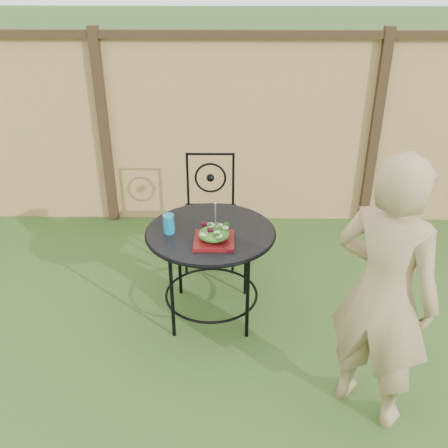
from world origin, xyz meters
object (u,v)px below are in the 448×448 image
(patio_chair, at_px, (210,208))
(salad_plate, at_px, (214,241))
(diner, at_px, (383,295))
(patio_table, at_px, (211,247))

(patio_chair, height_order, salad_plate, patio_chair)
(patio_chair, relative_size, diner, 0.58)
(patio_table, xyz_separation_m, salad_plate, (0.03, -0.16, 0.15))
(patio_table, xyz_separation_m, diner, (0.96, -0.88, 0.23))
(patio_table, height_order, diner, diner)
(salad_plate, bearing_deg, patio_chair, 94.18)
(salad_plate, bearing_deg, patio_table, 100.76)
(diner, bearing_deg, salad_plate, 3.23)
(diner, distance_m, salad_plate, 1.18)
(patio_table, bearing_deg, patio_chair, 92.84)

